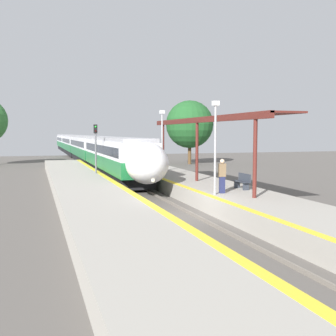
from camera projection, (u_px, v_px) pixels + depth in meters
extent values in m
plane|color=#56514C|center=(180.00, 217.00, 20.59)|extent=(120.00, 120.00, 0.00)
cube|color=slate|center=(166.00, 217.00, 20.37)|extent=(0.08, 90.00, 0.15)
cube|color=slate|center=(194.00, 215.00, 20.80)|extent=(0.08, 90.00, 0.15)
cube|color=black|center=(115.00, 172.00, 37.35)|extent=(2.42, 18.33, 0.81)
cube|color=#196633|center=(114.00, 163.00, 37.28)|extent=(2.75, 19.92, 0.85)
cube|color=#196633|center=(114.00, 157.00, 37.23)|extent=(2.77, 19.92, 0.29)
cube|color=silver|center=(114.00, 148.00, 37.17)|extent=(2.75, 19.92, 1.28)
cube|color=black|center=(114.00, 149.00, 37.17)|extent=(2.78, 18.33, 0.70)
cube|color=#9E9EA3|center=(114.00, 139.00, 37.10)|extent=(2.48, 19.92, 0.30)
cylinder|color=black|center=(123.00, 184.00, 30.24)|extent=(0.12, 0.88, 0.88)
cylinder|color=black|center=(142.00, 183.00, 30.67)|extent=(0.12, 0.88, 0.88)
cylinder|color=black|center=(117.00, 181.00, 32.33)|extent=(0.12, 0.88, 0.88)
cylinder|color=black|center=(135.00, 180.00, 32.76)|extent=(0.12, 0.88, 0.88)
cylinder|color=black|center=(98.00, 170.00, 41.97)|extent=(0.12, 0.88, 0.88)
cylinder|color=black|center=(113.00, 169.00, 42.40)|extent=(0.12, 0.88, 0.88)
cylinder|color=black|center=(95.00, 168.00, 44.06)|extent=(0.12, 0.88, 0.88)
cylinder|color=black|center=(109.00, 168.00, 44.49)|extent=(0.12, 0.88, 0.88)
ellipsoid|color=silver|center=(147.00, 163.00, 26.48)|extent=(2.64, 4.01, 2.66)
ellipsoid|color=black|center=(149.00, 156.00, 25.97)|extent=(1.93, 2.34, 1.35)
sphere|color=#F9F4CC|center=(153.00, 181.00, 25.13)|extent=(0.24, 0.24, 0.24)
cube|color=black|center=(87.00, 159.00, 57.03)|extent=(2.42, 18.33, 0.81)
cube|color=#196633|center=(87.00, 153.00, 56.96)|extent=(2.75, 19.92, 0.85)
cube|color=#196633|center=(87.00, 148.00, 56.92)|extent=(2.77, 19.92, 0.29)
cube|color=silver|center=(87.00, 143.00, 56.85)|extent=(2.75, 19.92, 1.28)
cube|color=black|center=(87.00, 143.00, 56.86)|extent=(2.78, 18.33, 0.70)
cube|color=#9E9EA3|center=(87.00, 137.00, 56.78)|extent=(2.48, 19.92, 0.30)
cylinder|color=black|center=(88.00, 164.00, 49.92)|extent=(0.12, 0.88, 0.88)
cylinder|color=black|center=(100.00, 164.00, 50.35)|extent=(0.12, 0.88, 0.88)
cylinder|color=black|center=(86.00, 163.00, 52.01)|extent=(0.12, 0.88, 0.88)
cylinder|color=black|center=(98.00, 162.00, 52.44)|extent=(0.12, 0.88, 0.88)
cylinder|color=black|center=(78.00, 158.00, 61.65)|extent=(0.12, 0.88, 0.88)
cylinder|color=black|center=(88.00, 158.00, 62.08)|extent=(0.12, 0.88, 0.88)
cylinder|color=black|center=(76.00, 157.00, 63.74)|extent=(0.12, 0.88, 0.88)
cylinder|color=black|center=(86.00, 157.00, 64.17)|extent=(0.12, 0.88, 0.88)
cube|color=black|center=(73.00, 152.00, 76.71)|extent=(2.42, 18.33, 0.81)
cube|color=#196633|center=(73.00, 148.00, 76.65)|extent=(2.75, 19.92, 0.85)
cube|color=#196633|center=(73.00, 144.00, 76.60)|extent=(2.77, 19.92, 0.29)
cube|color=silver|center=(73.00, 140.00, 76.53)|extent=(2.75, 19.92, 1.28)
cube|color=black|center=(73.00, 141.00, 76.54)|extent=(2.78, 18.33, 0.70)
cube|color=#9E9EA3|center=(73.00, 136.00, 76.47)|extent=(2.48, 19.92, 0.30)
cylinder|color=black|center=(73.00, 155.00, 69.60)|extent=(0.12, 0.88, 0.88)
cylinder|color=black|center=(82.00, 155.00, 70.04)|extent=(0.12, 0.88, 0.88)
cylinder|color=black|center=(72.00, 155.00, 71.69)|extent=(0.12, 0.88, 0.88)
cylinder|color=black|center=(80.00, 154.00, 72.13)|extent=(0.12, 0.88, 0.88)
cylinder|color=black|center=(67.00, 152.00, 81.33)|extent=(0.12, 0.88, 0.88)
cylinder|color=black|center=(75.00, 152.00, 81.77)|extent=(0.12, 0.88, 0.88)
cylinder|color=black|center=(67.00, 152.00, 83.42)|extent=(0.12, 0.88, 0.88)
cylinder|color=black|center=(74.00, 151.00, 83.86)|extent=(0.12, 0.88, 0.88)
cube|color=black|center=(66.00, 148.00, 96.40)|extent=(2.42, 18.33, 0.81)
cube|color=#196633|center=(65.00, 145.00, 96.33)|extent=(2.75, 19.92, 0.85)
cube|color=#196633|center=(65.00, 142.00, 96.28)|extent=(2.77, 19.92, 0.29)
cube|color=silver|center=(65.00, 139.00, 96.22)|extent=(2.75, 19.92, 1.28)
cube|color=black|center=(65.00, 139.00, 96.22)|extent=(2.78, 18.33, 0.70)
cube|color=#9E9EA3|center=(65.00, 135.00, 96.15)|extent=(2.48, 19.92, 0.30)
cylinder|color=black|center=(64.00, 150.00, 89.29)|extent=(0.12, 0.88, 0.88)
cylinder|color=black|center=(71.00, 150.00, 89.72)|extent=(0.12, 0.88, 0.88)
cylinder|color=black|center=(64.00, 150.00, 91.38)|extent=(0.12, 0.88, 0.88)
cylinder|color=black|center=(71.00, 150.00, 91.81)|extent=(0.12, 0.88, 0.88)
cylinder|color=black|center=(61.00, 148.00, 101.02)|extent=(0.12, 0.88, 0.88)
cylinder|color=black|center=(67.00, 148.00, 101.45)|extent=(0.12, 0.88, 0.88)
cylinder|color=black|center=(60.00, 148.00, 103.11)|extent=(0.12, 0.88, 0.88)
cylinder|color=black|center=(66.00, 148.00, 103.54)|extent=(0.12, 0.88, 0.88)
cube|color=#9E998E|center=(248.00, 204.00, 21.67)|extent=(4.20, 64.00, 0.91)
cube|color=yellow|center=(214.00, 197.00, 21.06)|extent=(0.40, 64.00, 0.01)
cube|color=#9E998E|center=(106.00, 212.00, 19.47)|extent=(4.04, 64.00, 0.91)
cube|color=yellow|center=(144.00, 201.00, 19.98)|extent=(0.40, 64.00, 0.01)
cube|color=#2D333D|center=(246.00, 187.00, 23.58)|extent=(0.36, 0.06, 0.42)
cube|color=#2D333D|center=(237.00, 184.00, 24.61)|extent=(0.36, 0.06, 0.42)
cube|color=#2D333D|center=(241.00, 181.00, 24.08)|extent=(0.44, 1.44, 0.03)
cube|color=#2D333D|center=(245.00, 177.00, 24.12)|extent=(0.04, 1.44, 0.44)
cube|color=navy|center=(222.00, 185.00, 22.42)|extent=(0.28, 0.20, 0.89)
cube|color=#7F6647|center=(222.00, 170.00, 22.36)|extent=(0.36, 0.22, 0.70)
sphere|color=beige|center=(222.00, 161.00, 22.32)|extent=(0.24, 0.24, 0.24)
cylinder|color=#59595E|center=(96.00, 159.00, 33.42)|extent=(0.14, 0.14, 4.09)
cube|color=black|center=(95.00, 129.00, 33.22)|extent=(0.28, 0.20, 0.70)
sphere|color=#1ED833|center=(96.00, 127.00, 33.10)|extent=(0.14, 0.14, 0.14)
sphere|color=#330A0A|center=(96.00, 131.00, 33.13)|extent=(0.14, 0.14, 0.14)
cylinder|color=#9E9EA3|center=(215.00, 150.00, 21.81)|extent=(0.12, 0.12, 4.61)
cube|color=silver|center=(216.00, 103.00, 21.60)|extent=(0.36, 0.20, 0.24)
cylinder|color=#9E9EA3|center=(162.00, 145.00, 30.88)|extent=(0.12, 0.12, 4.61)
cube|color=silver|center=(162.00, 112.00, 30.68)|extent=(0.36, 0.20, 0.24)
cylinder|color=#511E19|center=(255.00, 158.00, 20.68)|extent=(0.20, 0.20, 3.96)
cylinder|color=#511E19|center=(197.00, 151.00, 28.07)|extent=(0.20, 0.20, 3.96)
cylinder|color=#511E19|center=(163.00, 148.00, 35.46)|extent=(0.20, 0.20, 3.96)
cube|color=#511E19|center=(197.00, 120.00, 27.90)|extent=(0.24, 18.56, 0.36)
cube|color=#511E19|center=(210.00, 118.00, 28.16)|extent=(2.00, 18.56, 0.10)
cylinder|color=brown|center=(190.00, 154.00, 55.63)|extent=(0.44, 0.44, 2.74)
sphere|color=#1E5123|center=(190.00, 124.00, 55.30)|extent=(6.26, 6.26, 6.26)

